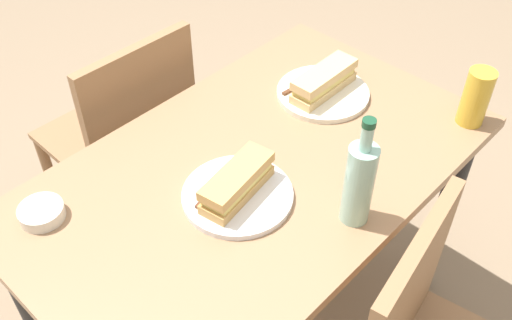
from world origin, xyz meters
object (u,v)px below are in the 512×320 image
Objects in this scene: beer_glass at (476,97)px; chair_far at (129,137)px; plate_near at (238,195)px; plate_far at (323,93)px; baguette_sandwich_far at (324,81)px; knife_far at (304,83)px; dining_table at (256,200)px; knife_near at (215,185)px; olive_bowl at (42,213)px; water_bottle at (359,182)px; baguette_sandwich_near at (237,182)px.

chair_far is at bearing 121.17° from beer_glass.
plate_far is at bearing 13.09° from plate_near.
knife_far is (-0.01, 0.06, -0.03)m from baguette_sandwich_far.
dining_table is 0.19m from knife_near.
dining_table is 0.62m from beer_glass.
dining_table is 0.36m from plate_far.
beer_glass is at bearing -28.62° from olive_bowl.
knife_far is at bearing 114.65° from beer_glass.
beer_glass is (0.61, -0.25, 0.07)m from plate_near.
water_bottle reaches higher than olive_bowl.
baguette_sandwich_near is at bearing -153.43° from plate_near.
chair_far is at bearing 90.11° from dining_table.
olive_bowl is at bearing 167.69° from plate_far.
water_bottle is 2.76× the size of olive_bowl.
chair_far is 0.89m from water_bottle.
chair_far is 0.67m from baguette_sandwich_near.
beer_glass reaches higher than plate_near.
olive_bowl is at bearing 145.56° from knife_near.
knife_far reaches higher than plate_near.
knife_near is 0.70× the size of plate_far.
olive_bowl is at bearing 141.22° from baguette_sandwich_near.
knife_near is at bearing -174.00° from plate_far.
water_bottle is (-0.30, -0.33, 0.10)m from plate_far.
knife_near and knife_far have the same top height.
dining_table is at bearing -159.63° from knife_far.
dining_table is at bearing 96.30° from water_bottle.
chair_far is 0.60m from knife_far.
knife_far is (0.32, 0.12, 0.14)m from dining_table.
plate_near is 0.45m from knife_far.
dining_table is at bearing -5.71° from knife_near.
plate_near is (-0.10, -0.04, 0.13)m from dining_table.
dining_table is at bearing 21.41° from plate_near.
knife_near is 0.46m from plate_far.
water_bottle is at bearing -59.35° from baguette_sandwich_near.
water_bottle is (0.13, -0.23, 0.10)m from plate_near.
dining_table is at bearing 21.41° from baguette_sandwich_near.
olive_bowl is at bearing 133.45° from water_bottle.
beer_glass is at bearing -21.99° from baguette_sandwich_near.
baguette_sandwich_near is 1.35× the size of beer_glass.
knife_far is at bearing 20.37° from dining_table.
water_bottle reaches higher than baguette_sandwich_far.
beer_glass is (0.61, -0.25, 0.03)m from baguette_sandwich_near.
plate_far is at bearing 116.60° from beer_glass.
water_bottle is at bearing -61.12° from knife_near.
knife_near reaches higher than dining_table.
plate_near is 1.41× the size of knife_far.
knife_far is (0.45, 0.11, 0.00)m from knife_near.
baguette_sandwich_near is at bearing -158.59° from dining_table.
knife_near is 0.33m from water_bottle.
knife_near is 1.14× the size of beer_glass.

